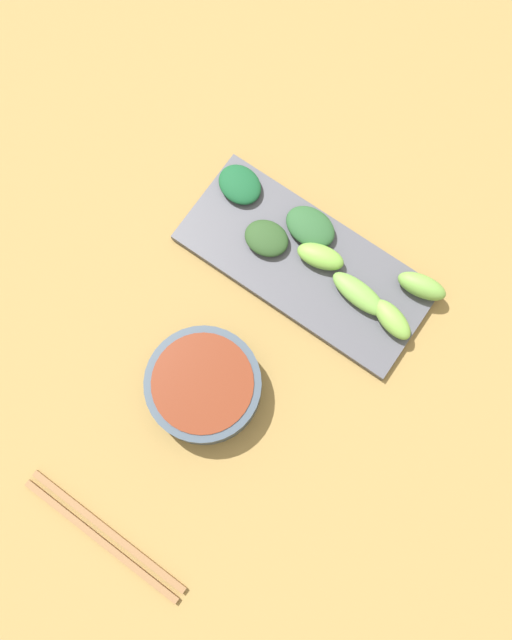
# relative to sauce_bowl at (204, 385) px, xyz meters

# --- Properties ---
(tabletop) EXTENTS (2.10, 2.10, 0.02)m
(tabletop) POSITION_rel_sauce_bowl_xyz_m (0.12, -0.03, -0.04)
(tabletop) COLOR olive
(tabletop) RESTS_ON ground
(sauce_bowl) EXTENTS (0.14, 0.14, 0.05)m
(sauce_bowl) POSITION_rel_sauce_bowl_xyz_m (0.00, 0.00, 0.00)
(sauce_bowl) COLOR #364353
(sauce_bowl) RESTS_ON tabletop
(serving_plate) EXTENTS (0.14, 0.33, 0.01)m
(serving_plate) POSITION_rel_sauce_bowl_xyz_m (0.21, -0.01, -0.02)
(serving_plate) COLOR #4A4B54
(serving_plate) RESTS_ON tabletop
(broccoli_stalk_0) EXTENTS (0.04, 0.08, 0.02)m
(broccoli_stalk_0) POSITION_rel_sauce_bowl_xyz_m (0.21, -0.09, -0.00)
(broccoli_stalk_0) COLOR #6FA445
(broccoli_stalk_0) RESTS_ON serving_plate
(broccoli_stalk_1) EXTENTS (0.04, 0.07, 0.03)m
(broccoli_stalk_1) POSITION_rel_sauce_bowl_xyz_m (0.22, -0.03, -0.00)
(broccoli_stalk_1) COLOR #77B143
(broccoli_stalk_1) RESTS_ON serving_plate
(broccoli_leafy_2) EXTENTS (0.05, 0.07, 0.02)m
(broccoli_leafy_2) POSITION_rel_sauce_bowl_xyz_m (0.25, 0.01, -0.00)
(broccoli_leafy_2) COLOR #29562E
(broccoli_leafy_2) RESTS_ON serving_plate
(broccoli_leafy_3) EXTENTS (0.06, 0.07, 0.02)m
(broccoli_leafy_3) POSITION_rel_sauce_bowl_xyz_m (0.24, 0.12, -0.00)
(broccoli_leafy_3) COLOR #17512C
(broccoli_leafy_3) RESTS_ON serving_plate
(broccoli_stalk_4) EXTENTS (0.04, 0.07, 0.03)m
(broccoli_stalk_4) POSITION_rel_sauce_bowl_xyz_m (0.26, -0.15, 0.00)
(broccoli_stalk_4) COLOR #6FA244
(broccoli_stalk_4) RESTS_ON serving_plate
(broccoli_leafy_5) EXTENTS (0.05, 0.06, 0.02)m
(broccoli_leafy_5) POSITION_rel_sauce_bowl_xyz_m (0.20, 0.05, -0.00)
(broccoli_leafy_5) COLOR #2A4923
(broccoli_leafy_5) RESTS_ON serving_plate
(broccoli_stalk_6) EXTENTS (0.05, 0.07, 0.03)m
(broccoli_stalk_6) POSITION_rel_sauce_bowl_xyz_m (0.20, -0.15, 0.00)
(broccoli_stalk_6) COLOR #77AC45
(broccoli_stalk_6) RESTS_ON serving_plate
(chopsticks) EXTENTS (0.03, 0.23, 0.01)m
(chopsticks) POSITION_rel_sauce_bowl_xyz_m (-0.21, -0.01, -0.02)
(chopsticks) COLOR brown
(chopsticks) RESTS_ON tabletop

